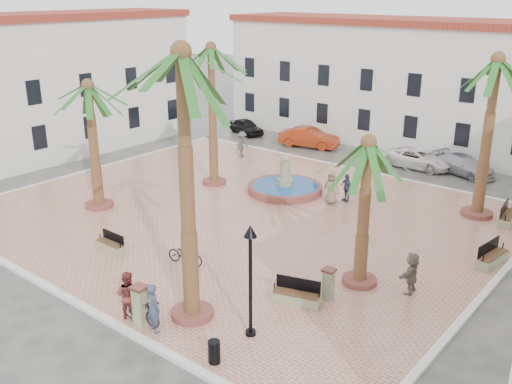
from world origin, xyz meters
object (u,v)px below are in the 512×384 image
(bench_e, at_px, (492,258))
(lamppost_s, at_px, (250,262))
(palm_nw, at_px, (211,62))
(bench_ne, at_px, (507,217))
(pedestrian_fountain_b, at_px, (346,187))
(fountain, at_px, (285,187))
(cyclist_a, at_px, (154,308))
(car_silver, at_px, (464,165))
(bollard_se, at_px, (140,304))
(car_white, at_px, (417,158))
(palm_s, at_px, (182,82))
(bench_s, at_px, (111,245))
(bollard_e, at_px, (328,283))
(bench_se, at_px, (296,297))
(cyclist_b, at_px, (128,295))
(palm_sw, at_px, (89,101))
(litter_bin, at_px, (214,352))
(bicycle_a, at_px, (185,254))
(palm_e, at_px, (367,161))
(pedestrian_fountain_a, at_px, (331,188))
(car_black, at_px, (246,127))
(pedestrian_east, at_px, (412,273))
(palm_ne, at_px, (496,77))
(car_red, at_px, (309,137))
(bicycle_b, at_px, (141,311))
(pedestrian_north, at_px, (242,144))
(bollard_n, at_px, (363,163))

(bench_e, xyz_separation_m, lamppost_s, (-4.73, -10.82, 2.52))
(palm_nw, bearing_deg, bench_ne, 16.86)
(pedestrian_fountain_b, bearing_deg, fountain, -143.57)
(cyclist_a, bearing_deg, car_silver, -78.83)
(bollard_se, bearing_deg, car_white, 91.43)
(palm_s, distance_m, bench_s, 10.96)
(fountain, height_order, bollard_e, fountain)
(bench_se, height_order, lamppost_s, lamppost_s)
(palm_nw, distance_m, cyclist_b, 16.76)
(palm_sw, xyz_separation_m, litter_bin, (14.52, -6.22, -5.51))
(bench_s, bearing_deg, bench_ne, 48.96)
(bicycle_a, bearing_deg, cyclist_a, -157.56)
(palm_e, relative_size, pedestrian_fountain_a, 3.38)
(litter_bin, bearing_deg, car_silver, 92.68)
(bench_e, relative_size, car_black, 0.54)
(pedestrian_east, bearing_deg, cyclist_b, -46.41)
(bollard_se, relative_size, cyclist_b, 0.83)
(palm_ne, xyz_separation_m, lamppost_s, (-2.24, -16.18, -4.48))
(palm_nw, bearing_deg, car_black, 121.54)
(palm_e, bearing_deg, pedestrian_fountain_b, 123.93)
(palm_e, distance_m, cyclist_b, 10.22)
(pedestrian_fountain_a, bearing_deg, car_white, 67.39)
(palm_nw, relative_size, litter_bin, 10.96)
(bollard_se, height_order, pedestrian_east, pedestrian_east)
(litter_bin, distance_m, cyclist_b, 4.31)
(bollard_e, xyz_separation_m, pedestrian_fountain_a, (-5.51, 9.01, 0.26))
(car_black, bearing_deg, bench_e, -98.41)
(cyclist_a, bearing_deg, litter_bin, -165.01)
(bench_e, bearing_deg, bicycle_a, 137.34)
(palm_e, distance_m, car_red, 22.35)
(palm_s, xyz_separation_m, pedestrian_east, (5.48, 6.68, -7.73))
(bench_ne, bearing_deg, bench_e, -176.54)
(bench_se, bearing_deg, litter_bin, -106.92)
(car_black, bearing_deg, bench_ne, -88.01)
(bicycle_b, relative_size, car_red, 0.37)
(cyclist_b, xyz_separation_m, car_white, (0.08, 24.71, -0.41))
(litter_bin, relative_size, car_red, 0.17)
(palm_nw, bearing_deg, bench_e, -1.46)
(bollard_se, distance_m, car_white, 24.72)
(pedestrian_north, bearing_deg, bollard_se, -154.31)
(palm_nw, bearing_deg, car_white, 54.74)
(fountain, relative_size, pedestrian_fountain_a, 2.38)
(palm_sw, height_order, bench_ne, palm_sw)
(car_silver, bearing_deg, pedestrian_north, 134.50)
(fountain, bearing_deg, pedestrian_fountain_b, 15.23)
(bench_ne, height_order, bollard_n, bollard_n)
(bench_e, distance_m, bollard_n, 13.53)
(bench_s, xyz_separation_m, pedestrian_north, (-5.36, 15.62, 0.69))
(palm_e, bearing_deg, pedestrian_north, 144.87)
(bollard_se, xyz_separation_m, cyclist_a, (0.73, 0.00, 0.13))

